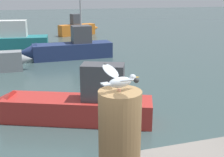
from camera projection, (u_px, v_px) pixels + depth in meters
The scene contains 5 objects.
mooring_post at pixel (120, 139), 2.77m from camera, with size 0.41×0.41×0.98m, color brown.
seagull at pixel (120, 79), 2.60m from camera, with size 0.39×0.61×0.20m.
boat_navy at pixel (66, 49), 15.02m from camera, with size 4.86×1.16×4.68m.
boat_orange at pixel (79, 28), 23.54m from camera, with size 3.61×1.83×1.70m.
boat_red at pixel (68, 104), 7.72m from camera, with size 4.60×2.61×1.66m.
Camera 1 is at (-1.50, -2.87, 3.32)m, focal length 46.28 mm.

